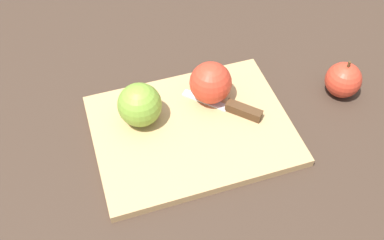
{
  "coord_description": "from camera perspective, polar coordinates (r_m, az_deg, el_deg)",
  "views": [
    {
      "loc": [
        -0.16,
        -0.48,
        0.65
      ],
      "look_at": [
        0.0,
        0.0,
        0.04
      ],
      "focal_mm": 42.0,
      "sensor_mm": 36.0,
      "label": 1
    }
  ],
  "objects": [
    {
      "name": "knife",
      "position": [
        0.83,
        5.86,
        1.24
      ],
      "size": [
        0.12,
        0.13,
        0.02
      ],
      "rotation": [
        0.0,
        0.0,
        2.35
      ],
      "color": "silver",
      "rests_on": "cutting_board"
    },
    {
      "name": "cutting_board",
      "position": [
        0.82,
        0.0,
        -1.27
      ],
      "size": [
        0.35,
        0.27,
        0.02
      ],
      "color": "tan",
      "rests_on": "ground_plane"
    },
    {
      "name": "apple_whole",
      "position": [
        0.91,
        18.66,
        4.85
      ],
      "size": [
        0.07,
        0.07,
        0.08
      ],
      "color": "red",
      "rests_on": "ground_plane"
    },
    {
      "name": "apple_half_left",
      "position": [
        0.8,
        -6.64,
        1.93
      ],
      "size": [
        0.08,
        0.08,
        0.08
      ],
      "rotation": [
        0.0,
        0.0,
        0.43
      ],
      "color": "olive",
      "rests_on": "cutting_board"
    },
    {
      "name": "apple_half_right",
      "position": [
        0.83,
        2.36,
        4.75
      ],
      "size": [
        0.08,
        0.08,
        0.08
      ],
      "rotation": [
        0.0,
        0.0,
        2.94
      ],
      "color": "red",
      "rests_on": "cutting_board"
    },
    {
      "name": "ground_plane",
      "position": [
        0.82,
        0.0,
        -1.63
      ],
      "size": [
        4.0,
        4.0,
        0.0
      ],
      "primitive_type": "plane",
      "color": "#38281E"
    }
  ]
}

